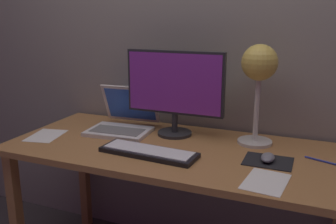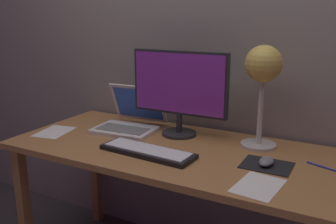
% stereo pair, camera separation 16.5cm
% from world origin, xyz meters
% --- Properties ---
extents(back_wall, '(4.80, 0.06, 2.60)m').
position_xyz_m(back_wall, '(0.00, 0.40, 1.30)').
color(back_wall, gray).
rests_on(back_wall, ground).
extents(desk, '(1.60, 0.70, 0.74)m').
position_xyz_m(desk, '(0.00, 0.00, 0.66)').
color(desk, '#A8703D').
rests_on(desk, ground).
extents(monitor, '(0.51, 0.18, 0.43)m').
position_xyz_m(monitor, '(-0.08, 0.17, 0.99)').
color(monitor, '#28282B').
rests_on(monitor, desk).
extents(keyboard_main, '(0.45, 0.17, 0.03)m').
position_xyz_m(keyboard_main, '(-0.08, -0.14, 0.75)').
color(keyboard_main, black).
rests_on(keyboard_main, desk).
extents(laptop, '(0.33, 0.33, 0.23)m').
position_xyz_m(laptop, '(-0.36, 0.15, 0.80)').
color(laptop, silver).
rests_on(laptop, desk).
extents(desk_lamp, '(0.17, 0.17, 0.47)m').
position_xyz_m(desk_lamp, '(0.33, 0.19, 1.09)').
color(desk_lamp, beige).
rests_on(desk_lamp, desk).
extents(mousepad, '(0.20, 0.16, 0.00)m').
position_xyz_m(mousepad, '(0.42, -0.02, 0.74)').
color(mousepad, black).
rests_on(mousepad, desk).
extents(mouse, '(0.06, 0.10, 0.03)m').
position_xyz_m(mouse, '(0.42, -0.02, 0.76)').
color(mouse, slate).
rests_on(mouse, mousepad).
extents(paper_sheet_near_mouse, '(0.19, 0.23, 0.00)m').
position_xyz_m(paper_sheet_near_mouse, '(-0.68, -0.10, 0.74)').
color(paper_sheet_near_mouse, white).
rests_on(paper_sheet_near_mouse, desk).
extents(paper_sheet_by_keyboard, '(0.17, 0.22, 0.00)m').
position_xyz_m(paper_sheet_by_keyboard, '(0.44, -0.22, 0.74)').
color(paper_sheet_by_keyboard, white).
rests_on(paper_sheet_by_keyboard, desk).
extents(pen, '(0.13, 0.05, 0.01)m').
position_xyz_m(pen, '(0.63, 0.07, 0.74)').
color(pen, '#2633A5').
rests_on(pen, desk).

